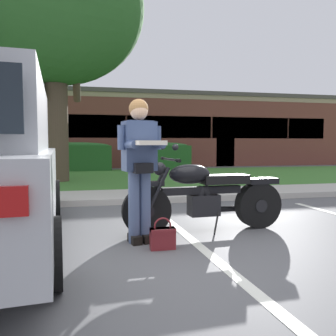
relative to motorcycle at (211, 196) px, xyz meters
name	(u,v)px	position (x,y,z in m)	size (l,w,h in m)	color
ground_plane	(177,251)	(-0.66, -0.75, -0.48)	(140.00, 140.00, 0.00)	#565659
curb_strip	(139,201)	(-0.66, 2.34, -0.42)	(60.00, 0.20, 0.12)	#B7B2A8
concrete_walk	(134,195)	(-0.66, 3.19, -0.44)	(60.00, 1.50, 0.08)	#B7B2A8
grass_lawn	(119,178)	(-0.66, 7.32, -0.45)	(60.00, 6.76, 0.06)	#3D752D
stall_stripe_1	(196,243)	(-0.37, -0.55, -0.48)	(0.12, 4.40, 0.01)	silver
motorcycle	(211,196)	(0.00, 0.00, 0.00)	(2.24, 0.82, 1.18)	black
rider_person	(140,158)	(-1.01, -0.35, 0.53)	(0.53, 0.63, 1.70)	black
handbag	(163,236)	(-0.81, -0.66, -0.34)	(0.28, 0.13, 0.36)	maroon
shade_tree	(55,9)	(-2.54, 6.42, 4.61)	(5.20, 5.20, 7.34)	#4C3D2D
hedge_center_left	(76,156)	(-2.18, 10.59, 0.17)	(2.92, 0.90, 1.24)	#235623
hedge_center_right	(161,156)	(1.47, 10.59, 0.17)	(2.52, 0.90, 1.24)	#235623
brick_building	(118,132)	(0.14, 17.88, 1.45)	(25.89, 10.90, 3.85)	brown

